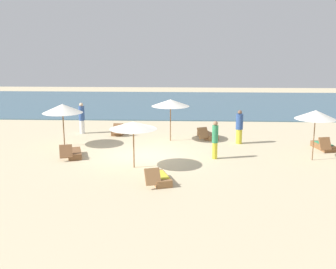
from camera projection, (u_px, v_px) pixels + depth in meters
ground_plane at (144, 157)px, 19.74m from camera, size 60.00×60.00×0.00m
ocean_water at (164, 103)px, 36.31m from camera, size 48.00×16.00×0.06m
umbrella_0 at (316, 115)px, 18.73m from camera, size 1.83×1.83×2.30m
umbrella_1 at (63, 108)px, 21.36m from camera, size 2.05×2.05×2.18m
umbrella_2 at (133, 125)px, 17.65m from camera, size 2.01×2.01×2.01m
umbrella_3 at (170, 103)px, 22.44m from camera, size 2.03×2.03×2.26m
lounger_1 at (207, 135)px, 23.41m from camera, size 1.22×1.76×0.72m
lounger_2 at (74, 153)px, 19.65m from camera, size 1.05×1.77×0.71m
lounger_3 at (119, 131)px, 24.52m from camera, size 0.71×1.69×0.73m
lounger_4 at (159, 178)px, 16.08m from camera, size 1.08×1.75×0.73m
lounger_5 at (323, 146)px, 21.03m from camera, size 0.93×1.72×0.75m
person_0 at (239, 127)px, 22.07m from camera, size 0.51×0.51×1.79m
person_2 at (82, 118)px, 24.51m from camera, size 0.46×0.46×1.81m
person_3 at (215, 139)px, 19.21m from camera, size 0.32×0.32×1.77m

